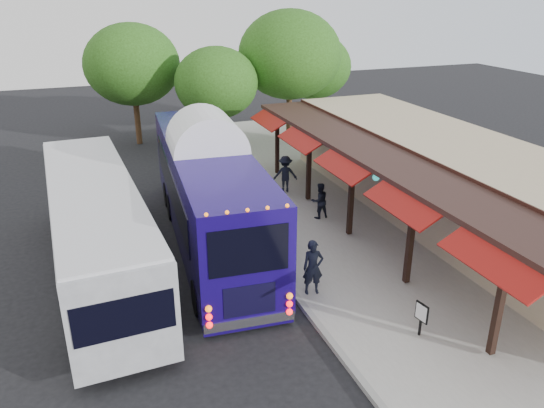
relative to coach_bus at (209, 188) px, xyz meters
name	(u,v)px	position (x,y,z in m)	size (l,w,h in m)	color
ground	(302,309)	(1.45, -5.75, -2.23)	(90.00, 90.00, 0.00)	black
sidewalk	(375,232)	(6.45, -1.75, -2.16)	(10.00, 40.00, 0.15)	#9E9B93
curb	(261,252)	(1.50, -1.75, -2.16)	(0.20, 40.00, 0.16)	gray
station_shelter	(449,181)	(9.83, -1.75, -0.39)	(8.15, 20.00, 3.60)	tan
coach_bus	(209,188)	(0.00, 0.00, 0.00)	(3.74, 13.14, 4.16)	#170860
city_bus	(97,226)	(-4.23, -1.19, -0.38)	(3.25, 12.56, 3.35)	gray
ped_a	(313,267)	(2.05, -5.16, -1.16)	(0.67, 0.44, 1.85)	black
ped_b	(320,201)	(4.85, 0.25, -1.30)	(0.76, 0.60, 1.57)	black
ped_c	(285,227)	(2.36, -2.01, -1.14)	(1.10, 0.46, 1.89)	black
ped_d	(285,174)	(4.66, 3.70, -1.19)	(1.16, 0.66, 1.79)	black
sign_board	(422,314)	(3.96, -8.32, -1.37)	(0.12, 0.48, 1.05)	black
tree_left	(216,83)	(3.56, 11.85, 1.95)	(4.90, 4.90, 6.27)	#382314
tree_mid	(290,55)	(8.54, 12.70, 3.24)	(6.41, 6.41, 8.21)	#382314
tree_right	(313,66)	(11.10, 14.75, 2.16)	(5.15, 5.15, 6.59)	#382314
tree_far	(132,65)	(-0.75, 15.44, 2.74)	(5.83, 5.83, 7.46)	#382314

